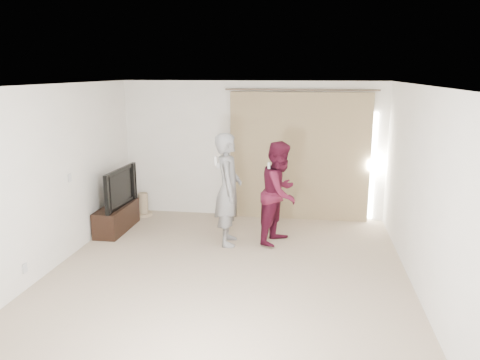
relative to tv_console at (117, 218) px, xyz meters
name	(u,v)px	position (x,y,z in m)	size (l,w,h in m)	color
floor	(227,273)	(2.27, -1.50, -0.23)	(5.50, 5.50, 0.00)	#C3AD92
wall_back	(252,150)	(2.27, 1.25, 1.07)	(5.00, 0.04, 2.60)	white
wall_left	(54,177)	(-0.23, -1.50, 1.07)	(0.04, 5.50, 2.60)	white
ceiling	(226,85)	(2.27, -1.50, 2.37)	(5.00, 5.50, 0.01)	white
curtain	(300,157)	(3.18, 1.18, 0.98)	(2.80, 0.11, 2.46)	tan
tv_console	(117,218)	(0.00, 0.00, 0.00)	(0.41, 1.17, 0.45)	black
tv	(115,187)	(0.00, 0.00, 0.56)	(1.18, 0.15, 0.68)	black
scratching_post	(143,207)	(0.17, 0.90, -0.04)	(0.34, 0.34, 0.45)	tan
person_man	(228,189)	(2.08, -0.34, 0.69)	(0.52, 0.72, 1.83)	gray
person_woman	(280,193)	(2.90, -0.15, 0.62)	(0.89, 0.99, 1.69)	#501127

